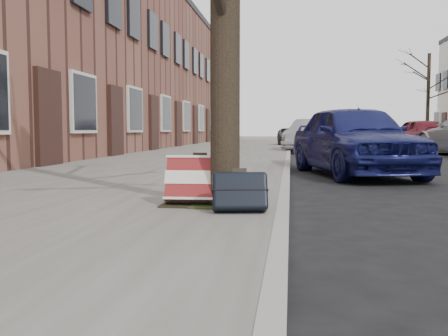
# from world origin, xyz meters

# --- Properties ---
(near_sidewalk) EXTENTS (5.00, 70.00, 0.12)m
(near_sidewalk) POSITION_xyz_m (-3.70, 15.00, 0.06)
(near_sidewalk) COLOR gray
(near_sidewalk) RESTS_ON ground
(house_near) EXTENTS (6.80, 40.00, 7.00)m
(house_near) POSITION_xyz_m (-9.60, 16.00, 3.50)
(house_near) COLOR brown
(house_near) RESTS_ON ground
(dirt_patch) EXTENTS (0.85, 0.85, 0.02)m
(dirt_patch) POSITION_xyz_m (-2.00, 1.20, 0.13)
(dirt_patch) COLOR black
(dirt_patch) RESTS_ON near_sidewalk
(suitcase_red) EXTENTS (0.63, 0.36, 0.48)m
(suitcase_red) POSITION_xyz_m (-2.07, 1.02, 0.36)
(suitcase_red) COLOR maroon
(suitcase_red) RESTS_ON near_sidewalk
(suitcase_navy) EXTENTS (0.53, 0.36, 0.38)m
(suitcase_navy) POSITION_xyz_m (-1.63, 0.63, 0.31)
(suitcase_navy) COLOR black
(suitcase_navy) RESTS_ON near_sidewalk
(car_near_front) EXTENTS (2.51, 4.25, 1.36)m
(car_near_front) POSITION_xyz_m (0.00, 5.85, 0.68)
(car_near_front) COLOR #141753
(car_near_front) RESTS_ON ground
(car_near_mid) EXTENTS (2.35, 4.08, 1.27)m
(car_near_mid) POSITION_xyz_m (-0.36, 15.55, 0.64)
(car_near_mid) COLOR #A5A7AC
(car_near_mid) RESTS_ON ground
(car_near_back) EXTENTS (3.46, 5.36, 1.37)m
(car_near_back) POSITION_xyz_m (-0.28, 21.98, 0.69)
(car_near_back) COLOR #3E3E43
(car_near_back) RESTS_ON ground
(car_far_back) EXTENTS (2.54, 4.34, 1.39)m
(car_far_back) POSITION_xyz_m (4.85, 21.23, 0.69)
(car_far_back) COLOR maroon
(car_far_back) RESTS_ON ground
(tree_far_c) EXTENTS (0.21, 0.21, 5.41)m
(tree_far_c) POSITION_xyz_m (7.20, 28.63, 2.83)
(tree_far_c) COLOR black
(tree_far_c) RESTS_ON far_sidewalk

